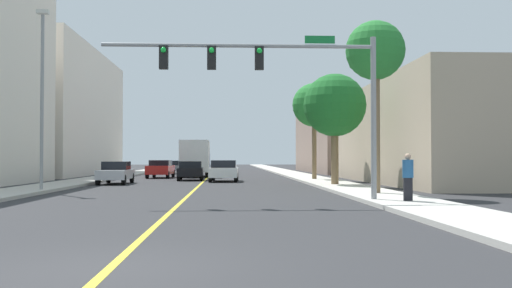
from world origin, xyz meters
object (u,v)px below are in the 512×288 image
at_px(car_red, 161,169).
at_px(pedestrian, 408,177).
at_px(traffic_signal_mast, 280,75).
at_px(car_silver, 116,172).
at_px(car_black, 191,170).
at_px(car_gray, 176,167).
at_px(palm_far, 314,106).
at_px(palm_mid, 335,106).
at_px(palm_near, 375,54).
at_px(delivery_truck, 195,158).
at_px(car_white, 224,171).
at_px(street_lamp, 42,90).

xyz_separation_m(car_red, pedestrian, (11.87, -28.24, 0.20)).
distance_m(traffic_signal_mast, car_red, 28.62).
relative_size(car_silver, car_black, 1.13).
relative_size(traffic_signal_mast, car_gray, 2.57).
distance_m(palm_far, car_gray, 23.26).
distance_m(palm_far, car_black, 10.20).
xyz_separation_m(traffic_signal_mast, palm_mid, (4.21, 12.10, -0.00)).
distance_m(car_red, car_black, 5.99).
height_order(palm_near, palm_mid, palm_near).
relative_size(car_gray, pedestrian, 2.34).
xyz_separation_m(palm_far, car_gray, (-11.62, 19.60, -4.68)).
distance_m(car_silver, delivery_truck, 14.56).
bearing_deg(car_black, delivery_truck, 89.12).
height_order(palm_mid, car_white, palm_mid).
bearing_deg(car_silver, car_white, -154.37).
distance_m(street_lamp, car_red, 20.86).
height_order(palm_mid, car_gray, palm_mid).
bearing_deg(car_red, car_silver, -95.97).
height_order(car_black, pedestrian, pedestrian).
distance_m(palm_far, car_red, 14.39).
bearing_deg(palm_near, car_gray, 108.05).
bearing_deg(palm_mid, car_red, 127.44).
xyz_separation_m(car_gray, car_black, (2.69, -17.96, 0.03)).
relative_size(car_red, delivery_truck, 0.60).
relative_size(palm_mid, palm_far, 0.92).
bearing_deg(pedestrian, car_white, -62.05).
height_order(car_white, car_red, car_white).
distance_m(palm_far, car_silver, 14.66).
relative_size(car_red, car_silver, 1.00).
distance_m(delivery_truck, pedestrian, 32.37).
height_order(car_silver, car_black, car_silver).
xyz_separation_m(car_white, pedestrian, (6.59, -20.59, 0.21)).
bearing_deg(pedestrian, palm_near, -80.50).
xyz_separation_m(street_lamp, car_silver, (1.77, 9.08, -4.14)).
bearing_deg(traffic_signal_mast, car_white, 96.34).
distance_m(car_gray, pedestrian, 42.56).
distance_m(palm_far, car_white, 7.97).
xyz_separation_m(palm_near, car_red, (-11.93, 23.59, -5.36)).
relative_size(palm_far, delivery_truck, 0.90).
xyz_separation_m(street_lamp, car_red, (3.29, 20.18, -4.10)).
bearing_deg(street_lamp, car_red, 80.73).
relative_size(street_lamp, palm_far, 1.25).
bearing_deg(palm_near, pedestrian, -90.70).
relative_size(palm_near, car_white, 1.63).
relative_size(car_silver, pedestrian, 2.78).
xyz_separation_m(car_red, car_black, (2.81, -5.29, -0.04)).
relative_size(car_red, pedestrian, 2.77).
distance_m(traffic_signal_mast, palm_mid, 12.81).
xyz_separation_m(car_gray, car_white, (5.17, -20.31, 0.05)).
height_order(street_lamp, palm_near, street_lamp).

